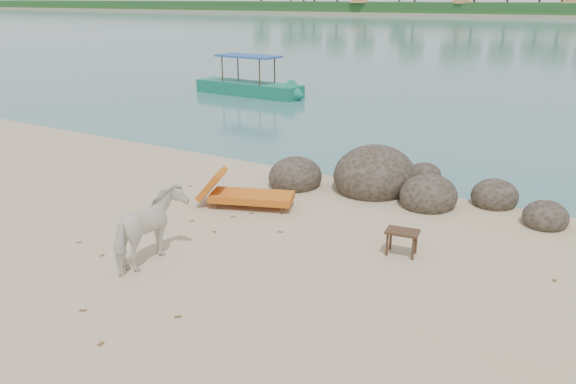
% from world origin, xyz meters
% --- Properties ---
extents(boulders, '(6.45, 3.02, 1.39)m').
position_xyz_m(boulders, '(0.19, 5.56, 0.26)').
color(boulders, '#2A241C').
rests_on(boulders, ground).
extents(cow, '(0.86, 1.54, 1.23)m').
position_xyz_m(cow, '(-1.82, 0.16, 0.62)').
color(cow, white).
rests_on(cow, ground).
extents(side_table, '(0.59, 0.43, 0.44)m').
position_xyz_m(side_table, '(1.64, 2.57, 0.22)').
color(side_table, black).
rests_on(side_table, ground).
extents(lounge_chair, '(2.29, 1.47, 0.65)m').
position_xyz_m(lounge_chair, '(-1.90, 3.20, 0.32)').
color(lounge_chair, '#C16D16').
rests_on(lounge_chair, ground).
extents(boat_near, '(6.02, 1.65, 2.91)m').
position_xyz_m(boat_near, '(-10.41, 15.41, 1.45)').
color(boat_near, '#146E56').
rests_on(boat_near, water).
extents(dead_leaves, '(8.08, 6.44, 0.00)m').
position_xyz_m(dead_leaves, '(-1.25, 0.82, 0.00)').
color(dead_leaves, brown).
rests_on(dead_leaves, ground).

